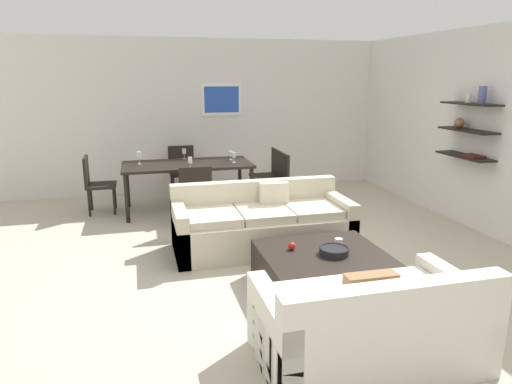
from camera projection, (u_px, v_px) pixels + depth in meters
The scene contains 20 objects.
ground_plane at pixel (272, 258), 5.40m from camera, with size 18.00×18.00×0.00m, color #BCB29E.
back_wall_unit at pixel (233, 116), 8.45m from camera, with size 8.40×0.09×2.70m.
right_wall_shelf_unit at pixel (471, 129), 6.36m from camera, with size 0.34×8.20×2.70m.
sofa_beige at pixel (262, 225), 5.64m from camera, with size 2.12×0.90×0.78m.
loveseat_white at pixel (370, 326), 3.37m from camera, with size 1.61×0.90×0.78m.
coffee_table at pixel (322, 270), 4.59m from camera, with size 1.20×1.05×0.38m.
decorative_bowl at pixel (334, 251), 4.48m from camera, with size 0.29×0.29×0.07m.
candle_jar at pixel (339, 242), 4.69m from camera, with size 0.08×0.08×0.08m, color silver.
apple_on_coffee_table at pixel (292, 246), 4.60m from camera, with size 0.07×0.07×0.07m, color red.
dining_table at pixel (187, 168), 7.14m from camera, with size 1.96×0.95×0.75m.
dining_chair_left_far at pixel (95, 181), 7.05m from camera, with size 0.44×0.44×0.88m.
dining_chair_right_near at pixel (277, 177), 7.32m from camera, with size 0.44×0.44×0.88m.
dining_chair_head at pixel (182, 168), 8.01m from camera, with size 0.44×0.44×0.88m.
dining_chair_foot at pixel (195, 192), 6.36m from camera, with size 0.44×0.44×0.88m.
dining_chair_right_far at pixel (270, 172), 7.72m from camera, with size 0.44×0.44×0.88m.
wine_glass_head at pixel (184, 152), 7.48m from camera, with size 0.06×0.06×0.17m.
wine_glass_right_far at pixel (231, 154), 7.38m from camera, with size 0.08×0.08×0.14m.
wine_glass_foot at pixel (190, 161), 6.71m from camera, with size 0.06×0.06×0.17m.
wine_glass_right_near at pixel (234, 156), 7.16m from camera, with size 0.06×0.06×0.16m.
wine_glass_left_far at pixel (139, 155), 7.03m from camera, with size 0.07×0.07×0.19m.
Camera 1 is at (-1.44, -4.84, 2.06)m, focal length 32.50 mm.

